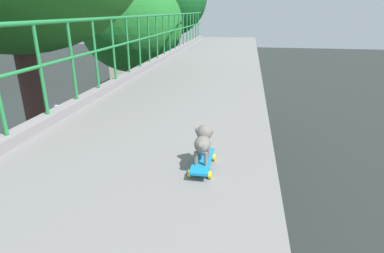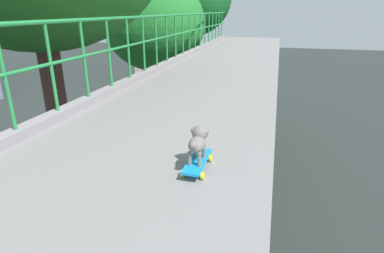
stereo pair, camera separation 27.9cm
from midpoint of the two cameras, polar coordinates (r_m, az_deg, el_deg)
name	(u,v)px [view 1 (the left image)]	position (r m, az deg, el deg)	size (l,w,h in m)	color
car_white_fifth	(82,158)	(13.96, -19.88, -5.42)	(1.85, 4.08, 1.34)	silver
car_red_taxi_sixth	(58,122)	(18.83, -23.64, 0.74)	(1.77, 4.32, 1.50)	red
car_blue_seventh	(144,106)	(20.36, -9.04, 3.70)	(1.92, 4.19, 1.38)	navy
city_bus	(144,59)	(32.64, -9.03, 12.07)	(2.70, 11.04, 3.16)	beige
roadside_tree_far	(132,25)	(13.97, -11.47, 17.60)	(4.24, 4.24, 7.80)	#513C24
toy_skateboard	(203,161)	(2.94, -0.79, -6.43)	(0.21, 0.55, 0.09)	#1688CC
small_dog	(203,140)	(2.87, -0.74, -2.55)	(0.17, 0.37, 0.31)	slate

